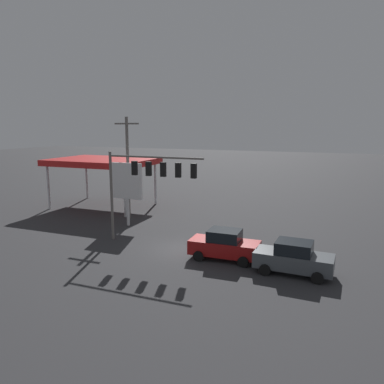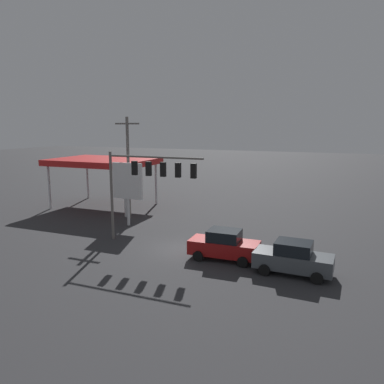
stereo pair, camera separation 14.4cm
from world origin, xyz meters
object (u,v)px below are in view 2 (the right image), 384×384
Objects in this scene: traffic_signal_assembly at (149,175)px; sedan_waiting at (293,258)px; utility_pole at (128,166)px; price_sign at (128,183)px; sedan_far at (224,245)px.

traffic_signal_assembly is 11.22m from sedan_waiting.
utility_pole is at bearing -24.26° from sedan_waiting.
price_sign is 11.44m from sedan_far.
price_sign reaches higher than sedan_waiting.
sedan_far is (-10.01, 4.83, -2.74)m from price_sign.
sedan_waiting is (-10.28, 1.87, -4.08)m from traffic_signal_assembly.
traffic_signal_assembly is at bearing -8.06° from sedan_waiting.
utility_pole is 17.87m from sedan_waiting.
traffic_signal_assembly reaches higher than sedan_far.
sedan_waiting is at bearing 158.60° from price_sign.
price_sign is 1.20× the size of sedan_waiting.
price_sign is (4.11, -3.77, -1.34)m from traffic_signal_assembly.
sedan_waiting is (-15.60, 7.79, -3.92)m from utility_pole.
traffic_signal_assembly is at bearing 131.96° from utility_pole.
utility_pole is (5.32, -5.91, -0.16)m from traffic_signal_assembly.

